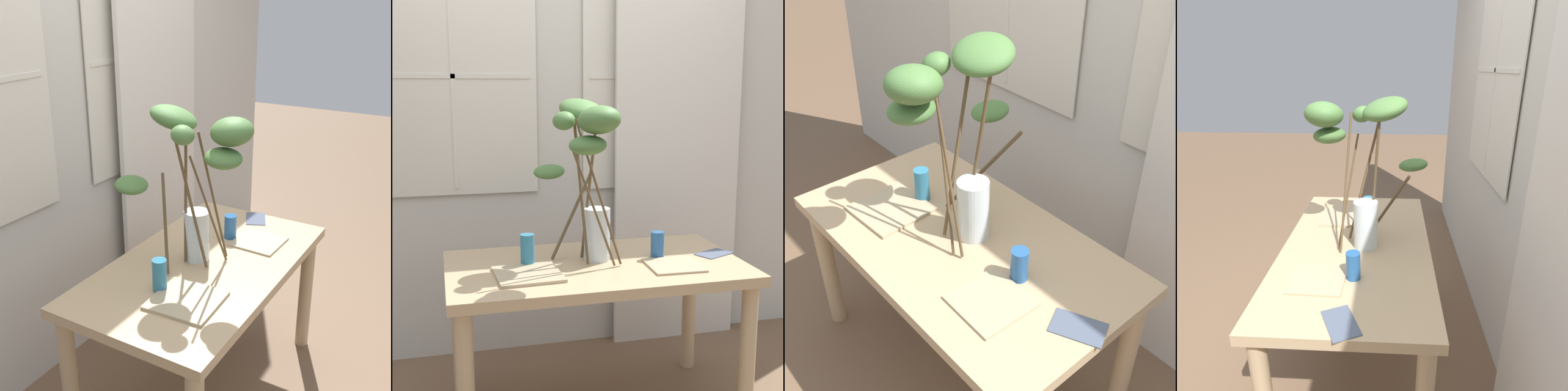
% 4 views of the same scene
% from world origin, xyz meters
% --- Properties ---
extents(back_wall_with_windows, '(4.50, 0.14, 2.77)m').
position_xyz_m(back_wall_with_windows, '(0.00, 0.84, 1.39)').
color(back_wall_with_windows, beige).
rests_on(back_wall_with_windows, ground).
extents(curtain_sheer_side, '(0.76, 0.03, 2.32)m').
position_xyz_m(curtain_sheer_side, '(0.69, 0.70, 1.16)').
color(curtain_sheer_side, silver).
rests_on(curtain_sheer_side, ground).
extents(dining_table, '(1.34, 0.75, 0.73)m').
position_xyz_m(dining_table, '(0.00, 0.00, 0.62)').
color(dining_table, tan).
rests_on(dining_table, ground).
extents(vase_with_branches, '(0.38, 0.65, 0.76)m').
position_xyz_m(vase_with_branches, '(-0.04, 0.02, 1.20)').
color(vase_with_branches, silver).
rests_on(vase_with_branches, dining_table).
extents(drinking_glass_blue_left, '(0.06, 0.06, 0.14)m').
position_xyz_m(drinking_glass_blue_left, '(-0.31, 0.04, 0.80)').
color(drinking_glass_blue_left, teal).
rests_on(drinking_glass_blue_left, dining_table).
extents(drinking_glass_blue_right, '(0.06, 0.06, 0.12)m').
position_xyz_m(drinking_glass_blue_right, '(0.30, 0.01, 0.79)').
color(drinking_glass_blue_right, '#235693').
rests_on(drinking_glass_blue_right, dining_table).
extents(plate_square_left, '(0.29, 0.29, 0.01)m').
position_xyz_m(plate_square_left, '(-0.33, -0.11, 0.74)').
color(plate_square_left, tan).
rests_on(plate_square_left, dining_table).
extents(plate_square_right, '(0.24, 0.24, 0.01)m').
position_xyz_m(plate_square_right, '(0.33, -0.14, 0.73)').
color(plate_square_right, tan).
rests_on(plate_square_right, dining_table).
extents(napkin_folded, '(0.20, 0.17, 0.00)m').
position_xyz_m(napkin_folded, '(0.59, 0.00, 0.73)').
color(napkin_folded, '#4C566B').
rests_on(napkin_folded, dining_table).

